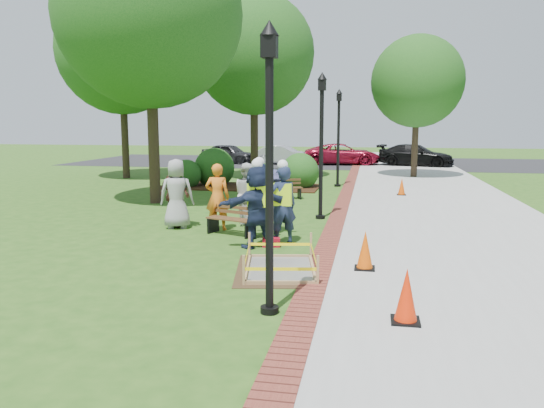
% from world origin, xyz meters
% --- Properties ---
extents(ground, '(100.00, 100.00, 0.00)m').
position_xyz_m(ground, '(0.00, 0.00, 0.00)').
color(ground, '#285116').
rests_on(ground, ground).
extents(sidewalk, '(6.00, 60.00, 0.02)m').
position_xyz_m(sidewalk, '(5.00, 10.00, 0.01)').
color(sidewalk, '#9E9E99').
rests_on(sidewalk, ground).
extents(brick_edging, '(0.50, 60.00, 0.03)m').
position_xyz_m(brick_edging, '(1.75, 10.00, 0.01)').
color(brick_edging, maroon).
rests_on(brick_edging, ground).
extents(mulch_bed, '(7.00, 3.00, 0.05)m').
position_xyz_m(mulch_bed, '(-3.00, 12.00, 0.02)').
color(mulch_bed, '#381E0F').
rests_on(mulch_bed, ground).
extents(parking_lot, '(36.00, 12.00, 0.01)m').
position_xyz_m(parking_lot, '(0.00, 27.00, 0.00)').
color(parking_lot, black).
rests_on(parking_lot, ground).
extents(wet_concrete_pad, '(2.08, 2.56, 0.55)m').
position_xyz_m(wet_concrete_pad, '(1.02, -0.71, 0.23)').
color(wet_concrete_pad, '#47331E').
rests_on(wet_concrete_pad, ground).
extents(bench_near, '(1.41, 0.88, 0.72)m').
position_xyz_m(bench_near, '(-0.75, 2.29, 0.23)').
color(bench_near, brown).
rests_on(bench_near, ground).
extents(bench_far, '(1.45, 0.88, 0.75)m').
position_xyz_m(bench_far, '(-0.48, 8.75, 0.24)').
color(bench_far, '#4D321A').
rests_on(bench_far, ground).
extents(cone_front, '(0.41, 0.41, 0.81)m').
position_xyz_m(cone_front, '(3.24, -3.05, 0.39)').
color(cone_front, black).
rests_on(cone_front, ground).
extents(cone_back, '(0.39, 0.39, 0.78)m').
position_xyz_m(cone_back, '(2.63, -0.35, 0.37)').
color(cone_back, black).
rests_on(cone_back, ground).
extents(cone_far, '(0.35, 0.35, 0.68)m').
position_xyz_m(cone_far, '(3.89, 10.57, 0.33)').
color(cone_far, black).
rests_on(cone_far, ground).
extents(toolbox, '(0.44, 0.29, 0.20)m').
position_xyz_m(toolbox, '(0.48, 1.21, 0.10)').
color(toolbox, maroon).
rests_on(toolbox, ground).
extents(lamp_near, '(0.28, 0.28, 4.26)m').
position_xyz_m(lamp_near, '(1.25, -3.00, 2.48)').
color(lamp_near, black).
rests_on(lamp_near, ground).
extents(lamp_mid, '(0.28, 0.28, 4.26)m').
position_xyz_m(lamp_mid, '(1.25, 5.00, 2.48)').
color(lamp_mid, black).
rests_on(lamp_mid, ground).
extents(lamp_far, '(0.28, 0.28, 4.26)m').
position_xyz_m(lamp_far, '(1.25, 13.00, 2.48)').
color(lamp_far, black).
rests_on(lamp_far, ground).
extents(tree_left, '(6.31, 6.31, 9.59)m').
position_xyz_m(tree_left, '(-4.80, 7.01, 6.43)').
color(tree_left, '#3D2D1E').
rests_on(tree_left, ground).
extents(tree_back, '(5.94, 5.94, 9.10)m').
position_xyz_m(tree_back, '(-3.10, 15.58, 6.12)').
color(tree_back, '#3D2D1E').
rests_on(tree_back, ground).
extents(tree_right, '(4.65, 4.65, 7.19)m').
position_xyz_m(tree_right, '(4.88, 17.82, 4.86)').
color(tree_right, '#3D2D1E').
rests_on(tree_right, ground).
extents(tree_far, '(6.27, 6.27, 9.47)m').
position_xyz_m(tree_far, '(-9.59, 14.62, 6.32)').
color(tree_far, '#3D2D1E').
rests_on(tree_far, ground).
extents(shrub_a, '(1.31, 1.31, 1.31)m').
position_xyz_m(shrub_a, '(-5.28, 11.60, 0.00)').
color(shrub_a, '#134415').
rests_on(shrub_a, ground).
extents(shrub_b, '(1.82, 1.82, 1.82)m').
position_xyz_m(shrub_b, '(-4.31, 12.61, 0.00)').
color(shrub_b, '#134415').
rests_on(shrub_b, ground).
extents(shrub_c, '(1.20, 1.20, 1.20)m').
position_xyz_m(shrub_c, '(-2.13, 12.15, 0.00)').
color(shrub_c, '#134415').
rests_on(shrub_c, ground).
extents(shrub_d, '(1.64, 1.64, 1.64)m').
position_xyz_m(shrub_d, '(-0.34, 12.30, 0.00)').
color(shrub_d, '#134415').
rests_on(shrub_d, ground).
extents(shrub_e, '(0.86, 0.86, 0.86)m').
position_xyz_m(shrub_e, '(-2.63, 12.83, 0.00)').
color(shrub_e, '#134415').
rests_on(shrub_e, ground).
extents(casual_person_a, '(0.67, 0.52, 1.87)m').
position_xyz_m(casual_person_a, '(-2.42, 2.88, 0.94)').
color(casual_person_a, gray).
rests_on(casual_person_a, ground).
extents(casual_person_b, '(0.60, 0.42, 1.77)m').
position_xyz_m(casual_person_b, '(-1.28, 2.84, 0.89)').
color(casual_person_b, orange).
rests_on(casual_person_b, ground).
extents(casual_person_c, '(0.63, 0.66, 1.75)m').
position_xyz_m(casual_person_c, '(-0.60, 3.47, 0.88)').
color(casual_person_c, silver).
rests_on(casual_person_c, ground).
extents(casual_person_d, '(0.67, 0.57, 1.77)m').
position_xyz_m(casual_person_d, '(-2.55, 3.05, 0.88)').
color(casual_person_d, '#582F23').
rests_on(casual_person_d, ground).
extents(casual_person_e, '(0.54, 0.36, 1.65)m').
position_xyz_m(casual_person_e, '(0.24, 2.68, 0.83)').
color(casual_person_e, '#383A63').
rests_on(casual_person_e, ground).
extents(hivis_worker_a, '(0.72, 0.67, 2.04)m').
position_xyz_m(hivis_worker_a, '(0.18, 1.10, 1.00)').
color(hivis_worker_a, '#192B41').
rests_on(hivis_worker_a, ground).
extents(hivis_worker_b, '(0.70, 0.61, 1.99)m').
position_xyz_m(hivis_worker_b, '(0.68, 1.56, 0.98)').
color(hivis_worker_b, '#1A1B46').
rests_on(hivis_worker_b, ground).
extents(hivis_worker_c, '(0.67, 0.52, 2.01)m').
position_xyz_m(hivis_worker_c, '(0.02, 2.07, 0.99)').
color(hivis_worker_c, '#17183E').
rests_on(hivis_worker_c, ground).
extents(parked_car_a, '(3.01, 4.82, 1.46)m').
position_xyz_m(parked_car_a, '(-6.96, 24.95, 0.00)').
color(parked_car_a, '#28282B').
rests_on(parked_car_a, ground).
extents(parked_car_b, '(2.46, 4.48, 1.39)m').
position_xyz_m(parked_car_b, '(-3.15, 24.62, 0.00)').
color(parked_car_b, '#BBBBC0').
rests_on(parked_car_b, ground).
extents(parked_car_c, '(2.51, 4.87, 1.53)m').
position_xyz_m(parked_car_c, '(0.78, 25.26, 0.00)').
color(parked_car_c, maroon).
rests_on(parked_car_c, ground).
extents(parked_car_d, '(3.10, 5.00, 1.52)m').
position_xyz_m(parked_car_d, '(5.52, 25.03, 0.00)').
color(parked_car_d, black).
rests_on(parked_car_d, ground).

